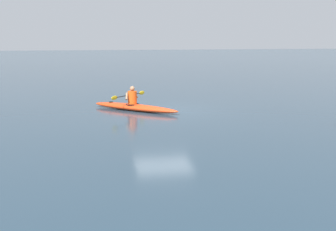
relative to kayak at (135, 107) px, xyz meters
name	(u,v)px	position (x,y,z in m)	size (l,w,h in m)	color
ground_plane	(163,111)	(-1.22, 0.26, -0.15)	(160.00, 160.00, 0.00)	#233847
kayak	(135,107)	(0.00, 0.00, 0.00)	(3.67, 3.48, 0.29)	red
kayaker	(132,96)	(0.10, -0.09, 0.46)	(1.64, 1.76, 0.77)	#E04C14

